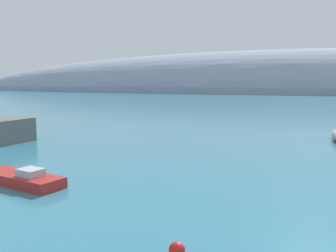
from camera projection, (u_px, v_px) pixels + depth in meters
distant_ridge at (298, 92)px, 175.05m from camera, size 372.34×72.38×40.34m
motorboat_red_foreground at (22, 178)px, 20.53m from camera, size 5.97×2.87×0.98m
mooring_buoy_red at (177, 250)px, 12.01m from camera, size 0.54×0.54×0.54m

